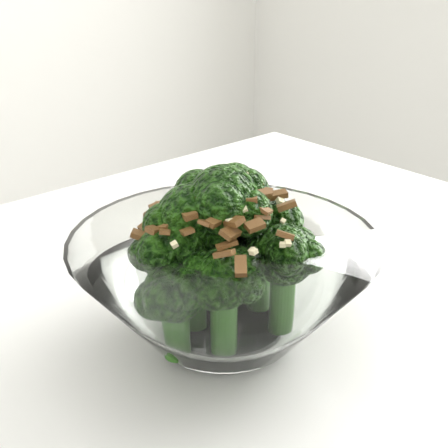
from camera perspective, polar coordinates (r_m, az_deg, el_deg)
broccoli_dish at (r=0.43m, az=-0.11°, el=-4.69°), size 0.21×0.21×0.13m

